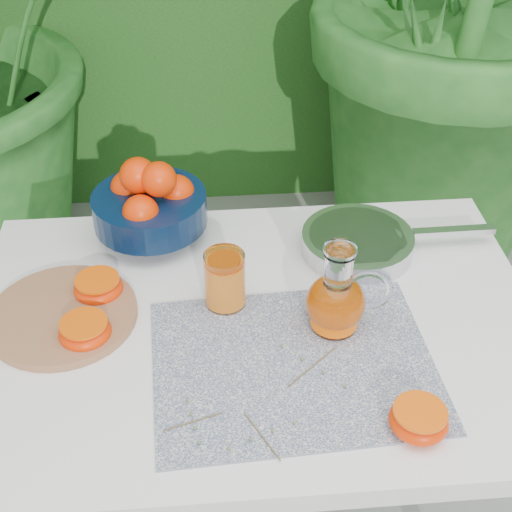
{
  "coord_description": "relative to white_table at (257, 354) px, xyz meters",
  "views": [
    {
      "loc": [
        -0.01,
        -0.86,
        1.6
      ],
      "look_at": [
        0.07,
        0.07,
        0.88
      ],
      "focal_mm": 50.0,
      "sensor_mm": 36.0,
      "label": 1
    }
  ],
  "objects": [
    {
      "name": "white_table",
      "position": [
        0.0,
        0.0,
        0.0
      ],
      "size": [
        1.0,
        0.7,
        0.75
      ],
      "color": "white",
      "rests_on": "ground"
    },
    {
      "name": "placemat",
      "position": [
        0.05,
        -0.11,
        0.08
      ],
      "size": [
        0.47,
        0.38,
        0.0
      ],
      "primitive_type": "cube",
      "rotation": [
        0.0,
        0.0,
        0.05
      ],
      "color": "#0C1948",
      "rests_on": "white_table"
    },
    {
      "name": "cutting_board",
      "position": [
        -0.34,
        0.04,
        0.09
      ],
      "size": [
        0.31,
        0.31,
        0.02
      ],
      "primitive_type": "cylinder",
      "rotation": [
        0.0,
        0.0,
        -0.24
      ],
      "color": "#8E6040",
      "rests_on": "white_table"
    },
    {
      "name": "fruit_bowl",
      "position": [
        -0.19,
        0.27,
        0.16
      ],
      "size": [
        0.27,
        0.27,
        0.18
      ],
      "color": "black",
      "rests_on": "white_table"
    },
    {
      "name": "juice_pitcher",
      "position": [
        0.13,
        -0.02,
        0.14
      ],
      "size": [
        0.15,
        0.12,
        0.17
      ],
      "color": "white",
      "rests_on": "white_table"
    },
    {
      "name": "juice_tumbler",
      "position": [
        -0.05,
        0.05,
        0.14
      ],
      "size": [
        0.09,
        0.09,
        0.11
      ],
      "color": "white",
      "rests_on": "white_table"
    },
    {
      "name": "saute_pan",
      "position": [
        0.22,
        0.19,
        0.1
      ],
      "size": [
        0.38,
        0.22,
        0.04
      ],
      "color": "silver",
      "rests_on": "white_table"
    },
    {
      "name": "orange_halves",
      "position": [
        -0.12,
        -0.06,
        0.1
      ],
      "size": [
        0.62,
        0.45,
        0.04
      ],
      "color": "red",
      "rests_on": "white_table"
    },
    {
      "name": "thyme_sprigs",
      "position": [
        -0.01,
        -0.19,
        0.09
      ],
      "size": [
        0.29,
        0.23,
        0.01
      ],
      "color": "brown",
      "rests_on": "white_table"
    }
  ]
}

